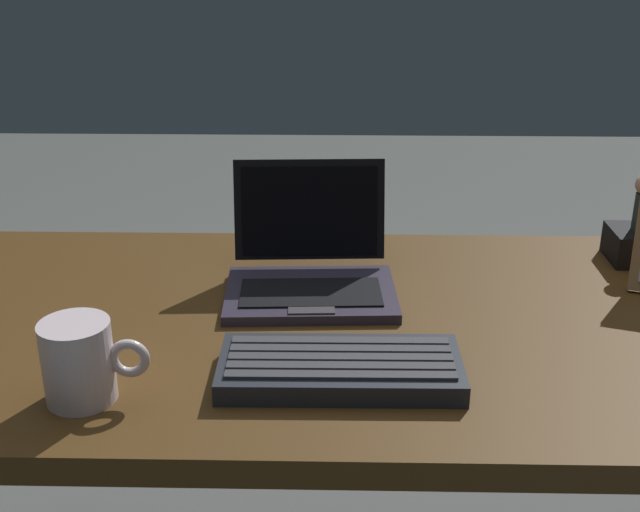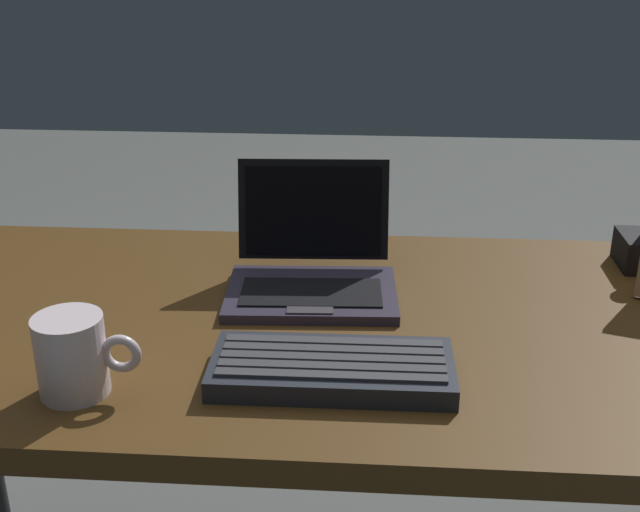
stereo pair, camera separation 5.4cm
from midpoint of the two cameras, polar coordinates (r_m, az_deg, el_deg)
desk at (r=1.22m, az=3.67°, el=-7.18°), size 1.63×0.68×0.74m
laptop_front at (r=1.25m, az=0.67°, el=-0.94°), size 0.27×0.23×0.19m
external_keyboard at (r=1.03m, az=2.37°, el=-7.91°), size 0.31×0.14×0.03m
coffee_mug at (r=1.02m, az=-15.51°, el=-6.77°), size 0.13×0.09×0.10m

